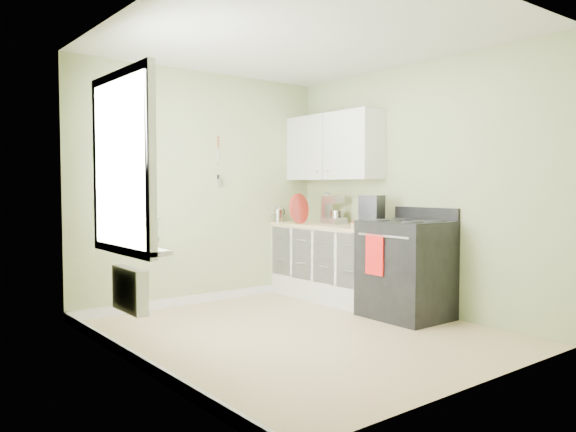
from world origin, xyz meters
TOP-DOWN VIEW (x-y plane):
  - floor at (0.00, 0.00)m, footprint 3.20×3.60m
  - ceiling at (0.00, 0.00)m, footprint 3.20×3.60m
  - wall_back at (0.00, 1.81)m, footprint 3.20×0.02m
  - wall_left at (-1.61, 0.00)m, footprint 0.02×3.60m
  - wall_right at (1.61, 0.00)m, footprint 0.02×3.60m
  - base_cabinets at (1.30, 1.00)m, footprint 0.60×1.60m
  - countertop at (1.29, 1.00)m, footprint 0.64×1.60m
  - upper_cabinets at (1.43, 1.10)m, footprint 0.35×1.40m
  - window at (-1.58, 0.30)m, footprint 0.06×1.14m
  - window_sill at (-1.51, 0.30)m, footprint 0.18×1.14m
  - radiator at (-1.54, 0.25)m, footprint 0.12×0.50m
  - wall_utensils at (0.20, 1.78)m, footprint 0.02×0.14m
  - stove at (1.28, -0.19)m, footprint 0.74×0.84m
  - stand_mixer at (1.39, 1.07)m, footprint 0.22×0.34m
  - kettle at (1.05, 1.72)m, footprint 0.20×0.12m
  - coffee_maker at (1.26, 0.30)m, footprint 0.26×0.27m
  - red_tray at (1.08, 1.34)m, footprint 0.38×0.15m
  - jar at (1.05, 0.36)m, footprint 0.07×0.07m
  - plant_a at (-1.50, -0.09)m, footprint 0.21×0.20m
  - plant_b at (-1.50, 0.29)m, footprint 0.19×0.21m
  - plant_c at (-1.50, 0.55)m, footprint 0.22×0.22m

SIDE VIEW (x-z plane):
  - floor at x=0.00m, z-range -0.02..0.00m
  - base_cabinets at x=1.30m, z-range 0.00..0.87m
  - stove at x=1.28m, z-range -0.06..1.09m
  - radiator at x=-1.54m, z-range 0.38..0.73m
  - window_sill at x=-1.51m, z-range 0.86..0.90m
  - countertop at x=1.29m, z-range 0.87..0.91m
  - jar at x=1.05m, z-range 0.91..0.98m
  - kettle at x=1.05m, z-range 0.91..1.12m
  - plant_c at x=-1.50m, z-range 0.90..1.20m
  - plant_b at x=-1.50m, z-range 0.90..1.21m
  - plant_a at x=-1.50m, z-range 0.90..1.23m
  - stand_mixer at x=1.39m, z-range 0.88..1.27m
  - coffee_maker at x=1.26m, z-range 0.90..1.26m
  - red_tray at x=1.08m, z-range 0.91..1.28m
  - wall_back at x=0.00m, z-range 0.00..2.70m
  - wall_left at x=-1.61m, z-range 0.00..2.70m
  - wall_right at x=1.61m, z-range 0.00..2.70m
  - window at x=-1.58m, z-range 0.83..2.27m
  - wall_utensils at x=0.20m, z-range 1.27..1.85m
  - upper_cabinets at x=1.43m, z-range 1.45..2.25m
  - ceiling at x=0.00m, z-range 2.70..2.72m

